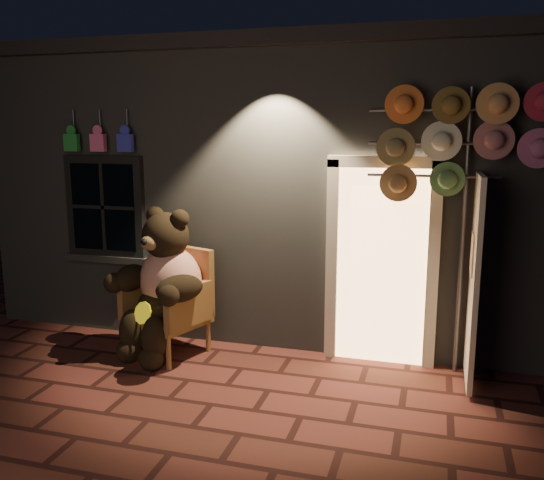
% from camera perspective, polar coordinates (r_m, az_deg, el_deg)
% --- Properties ---
extents(ground, '(60.00, 60.00, 0.00)m').
position_cam_1_polar(ground, '(5.45, -6.06, -15.89)').
color(ground, maroon).
rests_on(ground, ground).
extents(shop_building, '(7.30, 5.95, 3.51)m').
position_cam_1_polar(shop_building, '(8.71, 3.66, 6.18)').
color(shop_building, slate).
rests_on(shop_building, ground).
extents(wicker_armchair, '(0.98, 0.94, 1.16)m').
position_cam_1_polar(wicker_armchair, '(6.51, -9.80, -5.98)').
color(wicker_armchair, '#A56340').
rests_on(wicker_armchair, ground).
extents(teddy_bear, '(1.12, 1.05, 1.64)m').
position_cam_1_polar(teddy_bear, '(6.34, -10.70, -4.34)').
color(teddy_bear, red).
rests_on(teddy_bear, ground).
extents(hat_rack, '(1.76, 0.22, 2.87)m').
position_cam_1_polar(hat_rack, '(5.77, 18.06, 9.45)').
color(hat_rack, '#59595E').
rests_on(hat_rack, ground).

